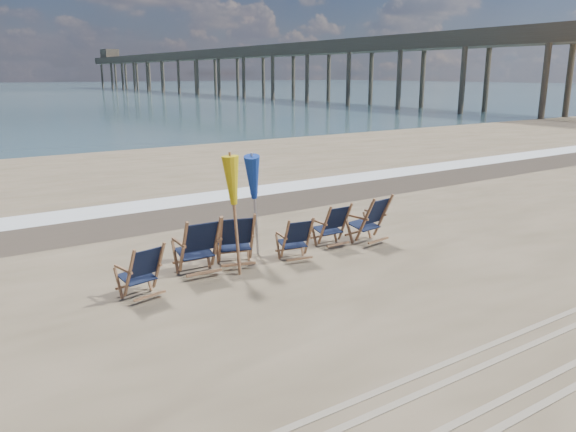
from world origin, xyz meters
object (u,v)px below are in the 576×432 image
umbrella_blue (255,180)px  beach_chair_4 (345,223)px  beach_chair_3 (309,238)px  fishing_pier (234,66)px  beach_chair_5 (383,217)px  umbrella_yellow (235,187)px  beach_chair_2 (252,239)px  beach_chair_1 (216,244)px  beach_chair_0 (159,268)px

umbrella_blue → beach_chair_4: bearing=-9.3°
beach_chair_4 → beach_chair_3: bearing=17.5°
fishing_pier → beach_chair_5: bearing=-116.3°
fishing_pier → umbrella_yellow: bearing=-118.6°
fishing_pier → umbrella_blue: bearing=-118.3°
beach_chair_2 → beach_chair_1: bearing=15.7°
umbrella_yellow → fishing_pier: (39.19, 71.91, 3.04)m
beach_chair_5 → umbrella_blue: 3.08m
beach_chair_2 → umbrella_blue: 1.14m
beach_chair_0 → umbrella_yellow: size_ratio=0.44×
beach_chair_5 → umbrella_yellow: bearing=-7.8°
beach_chair_5 → umbrella_yellow: size_ratio=0.50×
beach_chair_3 → umbrella_yellow: umbrella_yellow is taller
beach_chair_0 → beach_chair_3: bearing=170.1°
beach_chair_0 → umbrella_blue: umbrella_blue is taller
beach_chair_1 → umbrella_yellow: umbrella_yellow is taller
beach_chair_4 → fishing_pier: size_ratio=0.01×
beach_chair_0 → beach_chair_2: bearing=179.6°
beach_chair_1 → umbrella_blue: umbrella_blue is taller
umbrella_yellow → fishing_pier: size_ratio=0.02×
beach_chair_0 → beach_chair_4: 4.29m
umbrella_yellow → beach_chair_4: bearing=6.1°
beach_chair_1 → beach_chair_4: 3.02m
beach_chair_3 → beach_chair_1: bearing=0.3°
beach_chair_4 → umbrella_blue: (-1.99, 0.32, 1.09)m
beach_chair_4 → umbrella_blue: bearing=-8.6°
beach_chair_2 → beach_chair_5: 3.15m
beach_chair_0 → umbrella_blue: bearing=-172.7°
beach_chair_4 → umbrella_yellow: 3.00m
beach_chair_5 → umbrella_blue: umbrella_blue is taller
beach_chair_0 → beach_chair_4: bearing=174.5°
beach_chair_0 → beach_chair_3: (3.07, 0.08, -0.02)m
beach_chair_0 → beach_chair_2: beach_chair_2 is taller
beach_chair_2 → umbrella_blue: umbrella_blue is taller
beach_chair_2 → umbrella_yellow: umbrella_yellow is taller
beach_chair_3 → umbrella_blue: umbrella_blue is taller
beach_chair_5 → umbrella_blue: (-2.84, 0.56, 1.03)m
beach_chair_1 → beach_chair_2: size_ratio=1.04×
beach_chair_0 → fishing_pier: fishing_pier is taller
beach_chair_0 → beach_chair_3: 3.07m
beach_chair_0 → beach_chair_1: beach_chair_1 is taller
beach_chair_0 → beach_chair_5: 5.12m
beach_chair_5 → beach_chair_3: bearing=-5.2°
umbrella_blue → beach_chair_0: bearing=-161.3°
beach_chair_0 → fishing_pier: (40.69, 72.06, 4.18)m
beach_chair_0 → beach_chair_1: (1.24, 0.40, 0.08)m
beach_chair_1 → umbrella_blue: (1.04, 0.37, 1.01)m
beach_chair_4 → beach_chair_5: beach_chair_5 is taller
beach_chair_5 → fishing_pier: fishing_pier is taller
beach_chair_3 → beach_chair_4: (1.20, 0.36, 0.03)m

